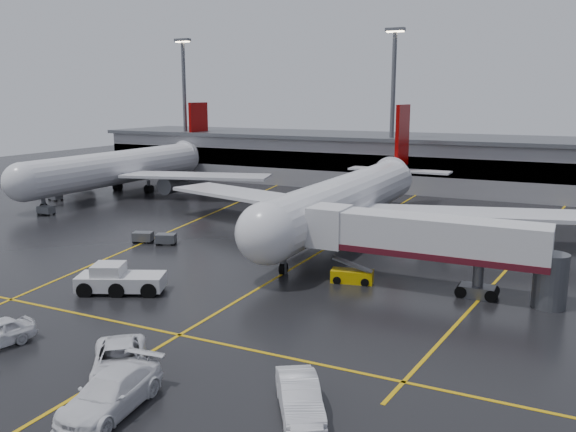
% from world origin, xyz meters
% --- Properties ---
extents(ground, '(220.00, 220.00, 0.00)m').
position_xyz_m(ground, '(0.00, 0.00, 0.00)').
color(ground, black).
rests_on(ground, ground).
extents(apron_line_centre, '(0.25, 90.00, 0.02)m').
position_xyz_m(apron_line_centre, '(0.00, 0.00, 0.01)').
color(apron_line_centre, gold).
rests_on(apron_line_centre, ground).
extents(apron_line_stop, '(60.00, 0.25, 0.02)m').
position_xyz_m(apron_line_stop, '(0.00, -22.00, 0.01)').
color(apron_line_stop, gold).
rests_on(apron_line_stop, ground).
extents(apron_line_left, '(9.99, 69.35, 0.02)m').
position_xyz_m(apron_line_left, '(-20.00, 10.00, 0.01)').
color(apron_line_left, gold).
rests_on(apron_line_left, ground).
extents(apron_line_right, '(7.57, 69.64, 0.02)m').
position_xyz_m(apron_line_right, '(18.00, 10.00, 0.01)').
color(apron_line_right, gold).
rests_on(apron_line_right, ground).
extents(terminal, '(122.00, 19.00, 8.60)m').
position_xyz_m(terminal, '(0.00, 47.93, 4.32)').
color(terminal, gray).
rests_on(terminal, ground).
extents(light_mast_left, '(3.00, 1.20, 25.45)m').
position_xyz_m(light_mast_left, '(-45.00, 42.00, 14.47)').
color(light_mast_left, '#595B60').
rests_on(light_mast_left, ground).
extents(light_mast_mid, '(3.00, 1.20, 25.45)m').
position_xyz_m(light_mast_mid, '(-5.00, 42.00, 14.47)').
color(light_mast_mid, '#595B60').
rests_on(light_mast_mid, ground).
extents(main_airliner, '(48.80, 45.60, 14.10)m').
position_xyz_m(main_airliner, '(0.00, 9.70, 4.21)').
color(main_airliner, silver).
rests_on(main_airliner, ground).
extents(second_airliner, '(48.80, 45.60, 14.10)m').
position_xyz_m(second_airliner, '(-42.00, 21.70, 4.21)').
color(second_airliner, silver).
rests_on(second_airliner, ground).
extents(jet_bridge, '(19.90, 3.40, 6.05)m').
position_xyz_m(jet_bridge, '(11.87, -6.00, 3.93)').
color(jet_bridge, silver).
rests_on(jet_bridge, ground).
extents(pushback_tractor, '(7.13, 5.16, 2.37)m').
position_xyz_m(pushback_tractor, '(-9.36, -17.04, 0.94)').
color(pushback_tractor, silver).
rests_on(pushback_tractor, ground).
extents(belt_loader, '(3.64, 2.19, 2.16)m').
position_xyz_m(belt_loader, '(6.17, -6.73, 0.53)').
color(belt_loader, '#D2A907').
rests_on(belt_loader, ground).
extents(service_van_a, '(6.05, 6.52, 1.70)m').
position_xyz_m(service_van_a, '(0.42, -28.00, 0.85)').
color(service_van_a, white).
rests_on(service_van_a, ground).
extents(service_van_b, '(3.31, 6.71, 1.88)m').
position_xyz_m(service_van_b, '(2.65, -31.13, 0.94)').
color(service_van_b, white).
rests_on(service_van_b, ground).
extents(service_van_c, '(4.44, 5.50, 1.76)m').
position_xyz_m(service_van_c, '(10.96, -27.32, 0.88)').
color(service_van_c, white).
rests_on(service_van_c, ground).
extents(baggage_cart_a, '(2.35, 1.98, 1.12)m').
position_xyz_m(baggage_cart_a, '(-15.52, -3.07, 0.63)').
color(baggage_cart_a, '#595B60').
rests_on(baggage_cart_a, ground).
extents(baggage_cart_b, '(2.33, 1.91, 1.12)m').
position_xyz_m(baggage_cart_b, '(-18.22, -3.43, 0.63)').
color(baggage_cart_b, '#595B60').
rests_on(baggage_cart_b, ground).
extents(baggage_cart_c, '(2.30, 1.84, 1.12)m').
position_xyz_m(baggage_cart_c, '(-11.23, 7.47, 0.63)').
color(baggage_cart_c, '#595B60').
rests_on(baggage_cart_c, ground).
extents(baggage_cart_d, '(2.22, 1.68, 1.12)m').
position_xyz_m(baggage_cart_d, '(-46.66, 11.35, 0.63)').
color(baggage_cart_d, '#595B60').
rests_on(baggage_cart_d, ground).
extents(baggage_cart_e, '(2.08, 1.42, 1.12)m').
position_xyz_m(baggage_cart_e, '(-39.28, 2.95, 0.63)').
color(baggage_cart_e, '#595B60').
rests_on(baggage_cart_e, ground).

